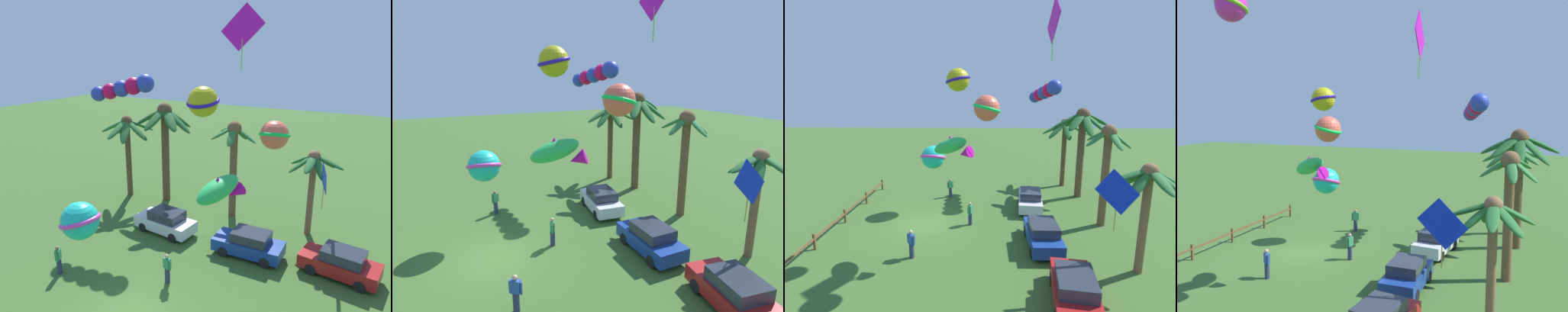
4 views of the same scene
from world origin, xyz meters
TOP-DOWN VIEW (x-y plane):
  - ground_plane at (0.00, 0.00)m, footprint 120.00×120.00m
  - palm_tree_0 at (-0.15, 11.87)m, footprint 3.08×3.03m
  - palm_tree_1 at (-8.84, 11.46)m, footprint 4.14×4.38m
  - palm_tree_2 at (5.18, 11.65)m, footprint 3.42×3.51m
  - palm_tree_3 at (-5.72, 12.02)m, footprint 4.58×4.93m
  - rail_fence at (-0.05, -5.46)m, footprint 14.28×0.12m
  - parked_car_0 at (7.60, 7.81)m, footprint 4.10×2.24m
  - parked_car_1 at (-2.88, 7.51)m, footprint 4.07×2.13m
  - parked_car_2 at (2.77, 7.41)m, footprint 3.91×1.76m
  - spectator_0 at (-5.35, 1.08)m, footprint 0.40×0.48m
  - spectator_1 at (4.17, 0.21)m, footprint 0.41×0.45m
  - spectator_2 at (0.06, 3.09)m, footprint 0.53×0.33m
  - kite_ball_0 at (-2.56, 0.22)m, footprint 2.06×2.08m
  - kite_ball_1 at (4.77, 4.18)m, footprint 1.56×1.55m
  - kite_diamond_2 at (1.85, 7.65)m, footprint 2.27×0.21m
  - kite_ball_3 at (2.25, 2.63)m, footprint 1.57×1.57m
  - kite_tube_5 at (-6.92, 9.08)m, footprint 4.26×2.14m
  - kite_diamond_6 at (6.12, 9.83)m, footprint 0.31×2.01m
  - kite_fish_7 at (3.20, 2.37)m, footprint 1.92×2.54m

SIDE VIEW (x-z plane):
  - ground_plane at x=0.00m, z-range 0.00..0.00m
  - rail_fence at x=-0.05m, z-range 0.13..1.08m
  - parked_car_0 at x=7.60m, z-range 0.00..1.51m
  - parked_car_1 at x=-2.88m, z-range 0.00..1.51m
  - parked_car_2 at x=2.77m, z-range 0.00..1.51m
  - spectator_0 at x=-5.35m, z-range 0.02..1.61m
  - spectator_1 at x=4.17m, z-range 0.02..1.61m
  - spectator_2 at x=0.06m, z-range 0.02..1.61m
  - kite_ball_0 at x=-2.56m, z-range 3.23..4.92m
  - palm_tree_2 at x=5.18m, z-range 1.43..6.94m
  - kite_diamond_6 at x=6.12m, z-range 3.01..5.81m
  - palm_tree_0 at x=-0.15m, z-range 1.35..8.11m
  - palm_tree_1 at x=-8.84m, z-range 1.77..8.21m
  - palm_tree_3 at x=-5.72m, z-range 1.93..9.50m
  - kite_fish_7 at x=3.20m, z-range 5.17..6.60m
  - kite_ball_1 at x=4.77m, z-range 7.35..8.54m
  - kite_tube_5 at x=-6.92m, z-range 7.90..9.76m
  - kite_ball_3 at x=2.25m, z-range 8.73..9.95m
  - kite_diamond_2 at x=1.85m, z-range 10.73..13.90m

